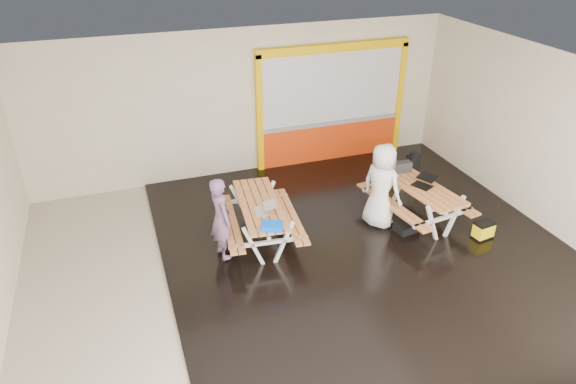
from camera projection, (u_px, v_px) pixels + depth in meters
name	position (u px, v px, depth m)	size (l,w,h in m)	color
room	(305.00, 177.00, 8.91)	(10.02, 8.02, 3.52)	beige
deck	(364.00, 247.00, 10.10)	(7.50, 7.98, 0.05)	black
kiosk	(332.00, 107.00, 12.95)	(3.88, 0.16, 3.00)	red
picnic_table_left	(260.00, 213.00, 10.02)	(1.65, 2.26, 0.85)	#DD8C4F
picnic_table_right	(417.00, 193.00, 10.70)	(1.77, 2.35, 0.87)	#DD8C4F
person_left	(221.00, 218.00, 9.40)	(0.58, 0.38, 1.59)	#6E4F71
person_right	(382.00, 186.00, 10.43)	(0.87, 0.57, 1.79)	white
laptop_left	(265.00, 209.00, 9.65)	(0.44, 0.40, 0.17)	silver
laptop_right	(424.00, 183.00, 10.53)	(0.55, 0.53, 0.18)	black
blue_pouch	(272.00, 226.00, 9.13)	(0.37, 0.26, 0.11)	blue
toolbox	(400.00, 166.00, 11.07)	(0.50, 0.28, 0.27)	black
backpack	(413.00, 162.00, 11.66)	(0.32, 0.24, 0.49)	black
dark_case	(406.00, 227.00, 10.52)	(0.45, 0.33, 0.17)	black
fluke_bag	(483.00, 230.00, 10.26)	(0.43, 0.32, 0.34)	black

